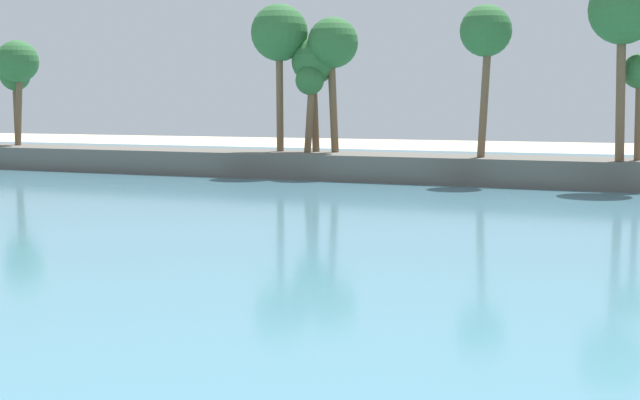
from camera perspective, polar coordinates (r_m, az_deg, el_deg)
name	(u,v)px	position (r m, az deg, el deg)	size (l,w,h in m)	color
sea	(586,195)	(53.10, 16.50, 0.29)	(220.00, 90.63, 0.06)	teal
palm_headland	(613,128)	(58.02, 18.11, 4.36)	(112.82, 6.57, 12.97)	#605B54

